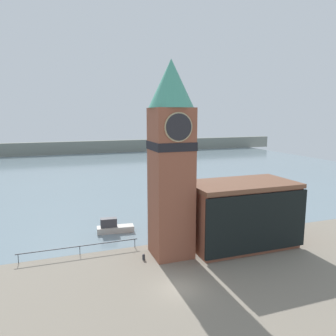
{
  "coord_description": "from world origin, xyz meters",
  "views": [
    {
      "loc": [
        -10.23,
        -25.71,
        15.71
      ],
      "look_at": [
        0.93,
        5.44,
        10.28
      ],
      "focal_mm": 35.0,
      "sensor_mm": 36.0,
      "label": 1
    }
  ],
  "objects_px": {
    "clock_tower": "(171,155)",
    "boat_near": "(113,227)",
    "mooring_bollard_near": "(144,257)",
    "pier_building": "(241,214)"
  },
  "relations": [
    {
      "from": "clock_tower",
      "to": "boat_near",
      "type": "relative_size",
      "value": 4.27
    },
    {
      "from": "boat_near",
      "to": "mooring_bollard_near",
      "type": "bearing_deg",
      "value": -74.84
    },
    {
      "from": "clock_tower",
      "to": "pier_building",
      "type": "height_order",
      "value": "clock_tower"
    },
    {
      "from": "mooring_bollard_near",
      "to": "pier_building",
      "type": "bearing_deg",
      "value": 0.3
    },
    {
      "from": "clock_tower",
      "to": "boat_near",
      "type": "bearing_deg",
      "value": 117.91
    },
    {
      "from": "mooring_bollard_near",
      "to": "boat_near",
      "type": "bearing_deg",
      "value": 99.3
    },
    {
      "from": "clock_tower",
      "to": "pier_building",
      "type": "relative_size",
      "value": 1.67
    },
    {
      "from": "clock_tower",
      "to": "mooring_bollard_near",
      "type": "distance_m",
      "value": 11.5
    },
    {
      "from": "boat_near",
      "to": "clock_tower",
      "type": "bearing_deg",
      "value": -56.24
    },
    {
      "from": "boat_near",
      "to": "mooring_bollard_near",
      "type": "relative_size",
      "value": 7.67
    }
  ]
}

